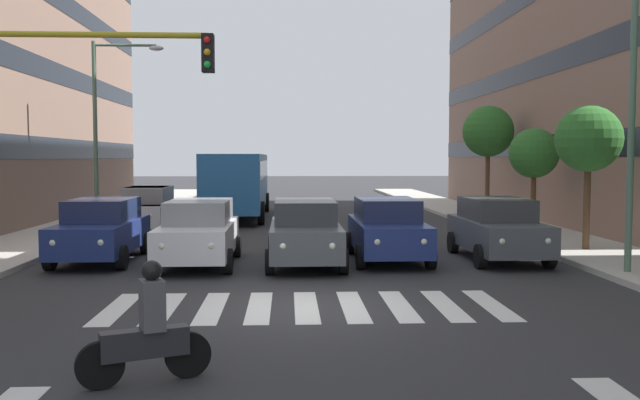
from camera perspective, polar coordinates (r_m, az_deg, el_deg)
ground_plane at (r=13.20m, az=-1.16°, el=-8.94°), size 180.00×180.00×0.00m
crosswalk_markings at (r=13.20m, az=-1.16°, el=-8.92°), size 7.65×2.80×0.01m
car_0 at (r=19.60m, az=14.63°, el=-2.31°), size 2.02×4.44×1.72m
car_1 at (r=18.94m, az=5.66°, el=-2.42°), size 2.02×4.44×1.72m
car_2 at (r=18.06m, az=-1.26°, el=-2.69°), size 2.02×4.44×1.72m
car_3 at (r=18.34m, az=-10.13°, el=-2.65°), size 2.02×4.44×1.72m
car_4 at (r=19.63m, az=-17.84°, el=-2.36°), size 2.02×4.44×1.72m
car_row2_0 at (r=27.21m, az=-14.29°, el=-0.68°), size 2.02×4.44×1.72m
car_row2_1 at (r=26.95m, az=-14.28°, el=-0.72°), size 2.02×4.44×1.72m
bus_behind_traffic at (r=32.54m, az=-6.91°, el=1.81°), size 2.78×10.50×3.00m
motorcycle_with_rider at (r=9.03m, az=-14.28°, el=-10.76°), size 1.61×0.73×1.57m
traffic_light_gantry at (r=14.74m, az=-22.36°, el=6.77°), size 5.00×0.36×5.50m
street_lamp_left at (r=17.52m, az=23.38°, el=9.63°), size 3.02×0.28×7.63m
street_lamp_right at (r=27.56m, az=-17.48°, el=6.84°), size 2.73×0.28×7.14m
street_tree_1 at (r=21.51m, az=21.58°, el=4.73°), size 1.95×1.95×4.24m
street_tree_2 at (r=26.43m, az=17.51°, el=3.72°), size 1.85×1.85×3.79m
street_tree_3 at (r=31.96m, az=13.92°, el=5.57°), size 2.32×2.32×5.05m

